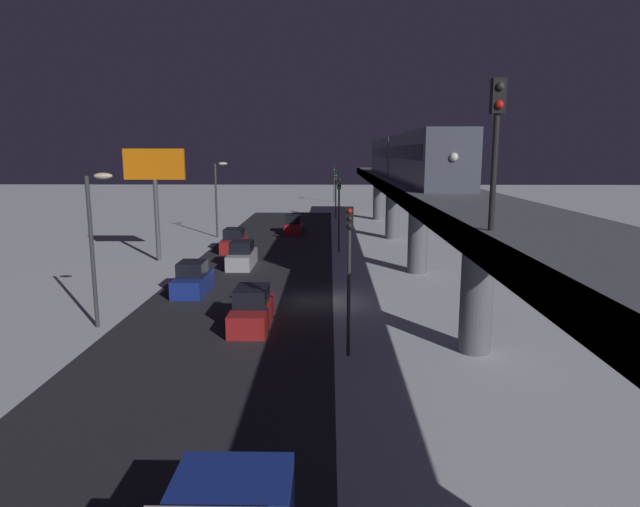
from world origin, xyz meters
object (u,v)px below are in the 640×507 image
sedan_red (294,226)px  sedan_blue (193,280)px  traffic_light_distant (334,178)px  subway_train (405,156)px  traffic_light_mid (339,204)px  rail_signal (496,128)px  commercial_billboard (155,175)px  sedan_red_3 (234,242)px  sedan_red_2 (252,310)px  traffic_light_near (349,260)px  sedan_silver (242,256)px  traffic_light_far (336,187)px

sedan_red → sedan_blue: 26.36m
sedan_blue → traffic_light_distant: 65.47m
subway_train → traffic_light_mid: subway_train is taller
subway_train → rail_signal: rail_signal is taller
commercial_billboard → sedan_red_3: bearing=-137.8°
sedan_blue → sedan_red_3: bearing=-90.0°
sedan_red_2 → commercial_billboard: bearing=120.3°
sedan_blue → traffic_light_distant: size_ratio=0.65×
subway_train → traffic_light_distant: bearing=-83.8°
traffic_light_near → commercial_billboard: bearing=-55.2°
rail_signal → sedan_red_2: size_ratio=0.84×
commercial_billboard → sedan_silver: bearing=162.4°
sedan_silver → commercial_billboard: commercial_billboard is taller
sedan_red_3 → traffic_light_far: bearing=-110.8°
sedan_blue → traffic_light_mid: size_ratio=0.65×
sedan_red → traffic_light_distant: size_ratio=0.66×
sedan_red_3 → traffic_light_mid: size_ratio=0.73×
sedan_red_2 → sedan_blue: (4.60, -6.57, 0.00)m
sedan_red → sedan_silver: (2.80, 17.89, 0.01)m
sedan_blue → sedan_red_3: 15.08m
sedan_silver → commercial_billboard: 9.56m
sedan_red_3 → traffic_light_distant: traffic_light_distant is taller
subway_train → rail_signal: bearing=86.5°
sedan_silver → traffic_light_distant: 57.25m
commercial_billboard → traffic_light_mid: bearing=-164.1°
rail_signal → sedan_red_3: 36.74m
traffic_light_near → sedan_red_2: bearing=-41.2°
traffic_light_mid → sedan_blue: bearing=57.2°
sedan_silver → commercial_billboard: size_ratio=0.51×
sedan_red → traffic_light_mid: size_ratio=0.66×
sedan_red_2 → sedan_silver: size_ratio=1.05×
rail_signal → traffic_light_near: rail_signal is taller
subway_train → sedan_blue: (14.84, 13.86, -7.48)m
sedan_red_2 → commercial_billboard: 20.46m
sedan_silver → traffic_light_far: traffic_light_far is taller
sedan_blue → traffic_light_near: bearing=131.0°
sedan_red → commercial_billboard: 19.47m
traffic_light_far → traffic_light_distant: size_ratio=1.00×
sedan_red → traffic_light_near: 37.09m
sedan_red_2 → subway_train: bearing=63.4°
sedan_red → traffic_light_near: bearing=-82.7°
sedan_red_3 → traffic_light_near: 27.60m
traffic_light_near → rail_signal: bearing=115.3°
sedan_red_3 → rail_signal: bearing=111.1°
sedan_red → traffic_light_mid: traffic_light_mid is taller
traffic_light_distant → subway_train: bearing=96.2°
traffic_light_mid → commercial_billboard: bearing=15.9°
sedan_red → subway_train: bearing=-49.7°
sedan_red → sedan_red_2: bearing=-90.0°
traffic_light_near → sedan_red: bearing=-82.7°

